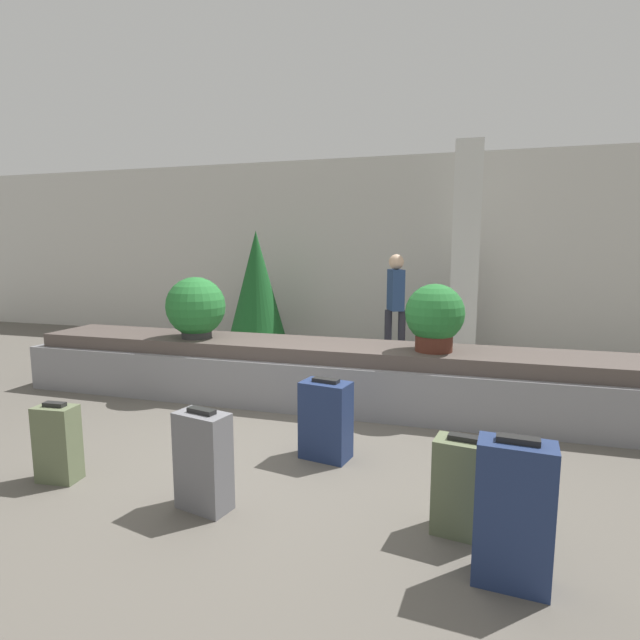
{
  "coord_description": "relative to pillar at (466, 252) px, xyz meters",
  "views": [
    {
      "loc": [
        1.5,
        -3.67,
        1.68
      ],
      "look_at": [
        0.0,
        1.37,
        0.91
      ],
      "focal_mm": 28.0,
      "sensor_mm": 36.0,
      "label": 1
    }
  ],
  "objects": [
    {
      "name": "back_wall",
      "position": [
        -1.44,
        0.89,
        0.0
      ],
      "size": [
        18.0,
        0.06,
        3.2
      ],
      "color": "beige",
      "rests_on": "ground_plane"
    },
    {
      "name": "suitcase_0",
      "position": [
        -1.52,
        -5.11,
        -1.28
      ],
      "size": [
        0.38,
        0.26,
        0.67
      ],
      "rotation": [
        0.0,
        0.0,
        -0.22
      ],
      "color": "slate",
      "rests_on": "ground_plane"
    },
    {
      "name": "carousel",
      "position": [
        -1.44,
        -2.76,
        -1.28
      ],
      "size": [
        6.9,
        0.95,
        0.66
      ],
      "color": "gray",
      "rests_on": "ground_plane"
    },
    {
      "name": "decorated_tree",
      "position": [
        -3.33,
        -0.12,
        -0.54
      ],
      "size": [
        0.95,
        0.95,
        1.95
      ],
      "color": "#4C331E",
      "rests_on": "ground_plane"
    },
    {
      "name": "suitcase_2",
      "position": [
        -2.72,
        -5.06,
        -1.32
      ],
      "size": [
        0.3,
        0.2,
        0.59
      ],
      "rotation": [
        0.0,
        0.0,
        0.09
      ],
      "color": "#5B6647",
      "rests_on": "ground_plane"
    },
    {
      "name": "potted_plant_1",
      "position": [
        -2.87,
        -2.85,
        -0.6
      ],
      "size": [
        0.66,
        0.66,
        0.69
      ],
      "color": "#2D2D2D",
      "rests_on": "carousel"
    },
    {
      "name": "potted_plant_0",
      "position": [
        -0.24,
        -2.83,
        -0.6
      ],
      "size": [
        0.58,
        0.58,
        0.67
      ],
      "color": "#4C2319",
      "rests_on": "carousel"
    },
    {
      "name": "suitcase_1",
      "position": [
        0.07,
        -4.93,
        -1.31
      ],
      "size": [
        0.35,
        0.25,
        0.6
      ],
      "rotation": [
        0.0,
        0.0,
        -0.16
      ],
      "color": "#5B6647",
      "rests_on": "ground_plane"
    },
    {
      "name": "suitcase_3",
      "position": [
        -0.98,
        -4.13,
        -1.28
      ],
      "size": [
        0.42,
        0.3,
        0.65
      ],
      "rotation": [
        0.0,
        0.0,
        -0.18
      ],
      "color": "navy",
      "rests_on": "ground_plane"
    },
    {
      "name": "traveler_0",
      "position": [
        -0.96,
        -0.49,
        -0.67
      ],
      "size": [
        0.31,
        0.37,
        1.57
      ],
      "rotation": [
        0.0,
        0.0,
        -1.14
      ],
      "color": "#282833",
      "rests_on": "ground_plane"
    },
    {
      "name": "pillar",
      "position": [
        0.0,
        0.0,
        0.0
      ],
      "size": [
        0.39,
        0.39,
        3.2
      ],
      "color": "silver",
      "rests_on": "ground_plane"
    },
    {
      "name": "suitcase_4",
      "position": [
        0.32,
        -5.32,
        -1.23
      ],
      "size": [
        0.38,
        0.23,
        0.77
      ],
      "rotation": [
        0.0,
        0.0,
        -0.08
      ],
      "color": "navy",
      "rests_on": "ground_plane"
    },
    {
      "name": "ground_plane",
      "position": [
        -1.44,
        -4.13,
        -1.6
      ],
      "size": [
        18.0,
        18.0,
        0.0
      ],
      "primitive_type": "plane",
      "color": "#59544C"
    }
  ]
}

